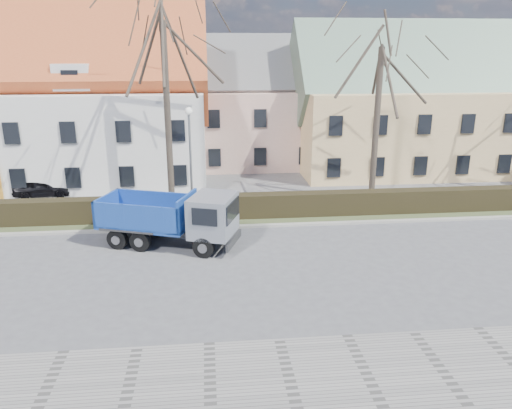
{
  "coord_description": "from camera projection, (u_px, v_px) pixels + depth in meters",
  "views": [
    {
      "loc": [
        0.1,
        -19.75,
        8.96
      ],
      "look_at": [
        2.43,
        3.44,
        1.6
      ],
      "focal_mm": 35.0,
      "sensor_mm": 36.0,
      "label": 1
    }
  ],
  "objects": [
    {
      "name": "building_pink",
      "position": [
        255.0,
        113.0,
        39.58
      ],
      "size": [
        10.8,
        8.8,
        8.0
      ],
      "primitive_type": null,
      "color": "#C89C8D",
      "rests_on": "ground"
    },
    {
      "name": "tree_1",
      "position": [
        167.0,
        97.0,
        27.39
      ],
      "size": [
        9.2,
        9.2,
        12.65
      ],
      "primitive_type": null,
      "color": "#362E25",
      "rests_on": "ground"
    },
    {
      "name": "ground",
      "position": [
        208.0,
        266.0,
        21.43
      ],
      "size": [
        120.0,
        120.0,
        0.0
      ],
      "primitive_type": "plane",
      "color": "#4E4E51"
    },
    {
      "name": "sidewalk_near",
      "position": [
        210.0,
        396.0,
        13.35
      ],
      "size": [
        80.0,
        5.0,
        0.08
      ],
      "primitive_type": "cube",
      "color": "gray",
      "rests_on": "ground"
    },
    {
      "name": "hedge",
      "position": [
        206.0,
        208.0,
        26.92
      ],
      "size": [
        60.0,
        0.9,
        1.3
      ],
      "primitive_type": "cube",
      "color": "black",
      "rests_on": "ground"
    },
    {
      "name": "building_white",
      "position": [
        12.0,
        112.0,
        33.93
      ],
      "size": [
        26.8,
        10.8,
        9.5
      ],
      "primitive_type": null,
      "color": "silver",
      "rests_on": "ground"
    },
    {
      "name": "tree_2",
      "position": [
        377.0,
        110.0,
        28.79
      ],
      "size": [
        8.0,
        8.0,
        11.0
      ],
      "primitive_type": null,
      "color": "#362E25",
      "rests_on": "ground"
    },
    {
      "name": "parked_car_a",
      "position": [
        43.0,
        187.0,
        31.15
      ],
      "size": [
        3.57,
        1.55,
        1.2
      ],
      "primitive_type": "imported",
      "rotation": [
        0.0,
        0.0,
        1.61
      ],
      "color": "black",
      "rests_on": "ground"
    },
    {
      "name": "grass_strip",
      "position": [
        207.0,
        218.0,
        27.29
      ],
      "size": [
        80.0,
        3.0,
        0.1
      ],
      "primitive_type": "cube",
      "color": "#3C4627",
      "rests_on": "ground"
    },
    {
      "name": "building_yellow",
      "position": [
        416.0,
        112.0,
        37.8
      ],
      "size": [
        18.8,
        10.8,
        8.5
      ],
      "primitive_type": null,
      "color": "tan",
      "rests_on": "ground"
    },
    {
      "name": "curb_far",
      "position": [
        207.0,
        228.0,
        25.77
      ],
      "size": [
        80.0,
        0.3,
        0.12
      ],
      "primitive_type": "cube",
      "color": "gray",
      "rests_on": "ground"
    },
    {
      "name": "dump_truck",
      "position": [
        164.0,
        218.0,
        23.32
      ],
      "size": [
        7.15,
        4.58,
        2.68
      ],
      "primitive_type": null,
      "rotation": [
        0.0,
        0.0,
        -0.34
      ],
      "color": "navy",
      "rests_on": "ground"
    },
    {
      "name": "streetlight",
      "position": [
        191.0,
        162.0,
        27.08
      ],
      "size": [
        0.47,
        0.47,
        6.03
      ],
      "primitive_type": null,
      "color": "gray",
      "rests_on": "ground"
    },
    {
      "name": "cart_frame",
      "position": [
        135.0,
        230.0,
        24.51
      ],
      "size": [
        0.82,
        0.51,
        0.72
      ],
      "primitive_type": null,
      "rotation": [
        0.0,
        0.0,
        -0.08
      ],
      "color": "silver",
      "rests_on": "ground"
    }
  ]
}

